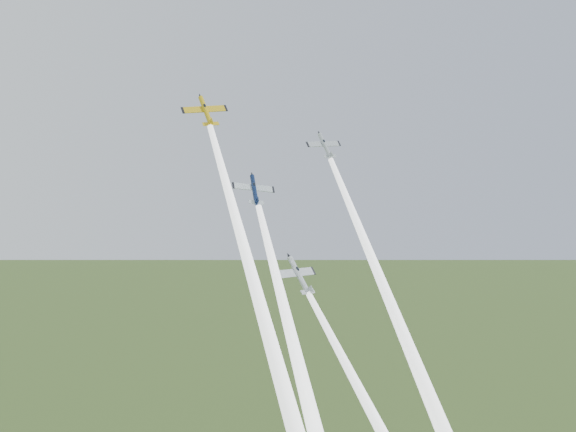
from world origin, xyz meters
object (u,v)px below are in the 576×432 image
(plane_navy, at_px, (254,189))
(plane_silver_low, at_px, (299,275))
(plane_yellow, at_px, (206,111))
(plane_silver_right, at_px, (325,145))

(plane_navy, xyz_separation_m, plane_silver_low, (5.97, -3.56, -13.36))
(plane_yellow, xyz_separation_m, plane_silver_right, (25.33, 0.11, -4.37))
(plane_yellow, height_order, plane_silver_right, plane_yellow)
(plane_yellow, distance_m, plane_navy, 14.74)
(plane_yellow, xyz_separation_m, plane_navy, (4.28, -6.92, -12.29))
(plane_navy, bearing_deg, plane_silver_right, 35.65)
(plane_yellow, distance_m, plane_silver_low, 29.55)
(plane_silver_right, distance_m, plane_silver_low, 28.14)
(plane_yellow, relative_size, plane_navy, 1.10)
(plane_yellow, height_order, plane_navy, plane_yellow)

